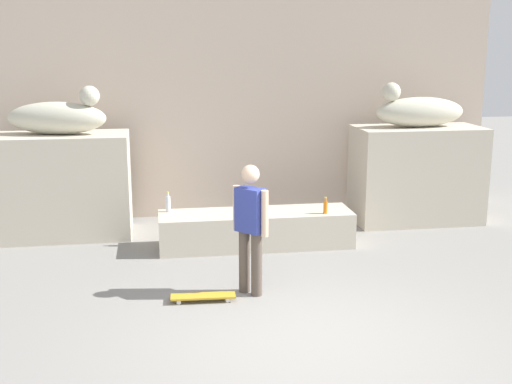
% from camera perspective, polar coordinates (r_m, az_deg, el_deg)
% --- Properties ---
extents(ground_plane, '(40.00, 40.00, 0.00)m').
position_cam_1_polar(ground_plane, '(7.24, 4.18, -12.73)').
color(ground_plane, gray).
extents(facade_wall, '(9.45, 0.60, 6.10)m').
position_cam_1_polar(facade_wall, '(12.17, -1.75, 12.53)').
color(facade_wall, '#C1AD9B').
rests_on(facade_wall, ground_plane).
extents(pedestal_left, '(2.21, 1.11, 1.69)m').
position_cam_1_polar(pedestal_left, '(11.15, -16.60, 0.53)').
color(pedestal_left, beige).
rests_on(pedestal_left, ground_plane).
extents(pedestal_right, '(2.21, 1.11, 1.69)m').
position_cam_1_polar(pedestal_right, '(11.94, 13.82, 1.50)').
color(pedestal_right, beige).
rests_on(pedestal_right, ground_plane).
extents(statue_reclining_left, '(1.68, 0.88, 0.78)m').
position_cam_1_polar(statue_reclining_left, '(10.96, -16.80, 6.31)').
color(statue_reclining_left, beige).
rests_on(statue_reclining_left, pedestal_left).
extents(statue_reclining_right, '(1.63, 0.64, 0.78)m').
position_cam_1_polar(statue_reclining_right, '(11.76, 13.95, 6.89)').
color(statue_reclining_right, beige).
rests_on(statue_reclining_right, pedestal_right).
extents(ledge_block, '(3.01, 0.82, 0.55)m').
position_cam_1_polar(ledge_block, '(10.25, -0.02, -3.26)').
color(ledge_block, beige).
rests_on(ledge_block, ground_plane).
extents(skater, '(0.40, 0.42, 1.67)m').
position_cam_1_polar(skater, '(8.16, -0.49, -2.79)').
color(skater, brown).
rests_on(skater, ground_plane).
extents(skateboard, '(0.81, 0.24, 0.08)m').
position_cam_1_polar(skateboard, '(8.21, -4.63, -9.05)').
color(skateboard, gold).
rests_on(skateboard, ground_plane).
extents(bottle_orange, '(0.07, 0.07, 0.26)m').
position_cam_1_polar(bottle_orange, '(10.13, 6.07, -1.31)').
color(bottle_orange, orange).
rests_on(bottle_orange, ledge_block).
extents(bottle_clear, '(0.07, 0.07, 0.32)m').
position_cam_1_polar(bottle_clear, '(10.27, -7.67, -1.00)').
color(bottle_clear, silver).
rests_on(bottle_clear, ledge_block).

